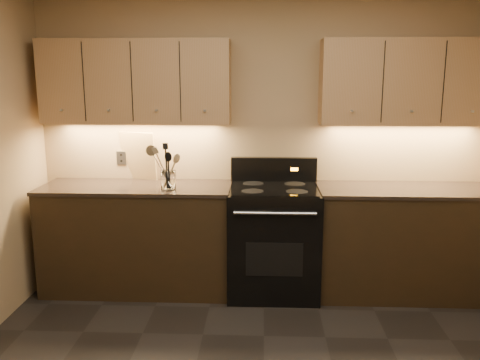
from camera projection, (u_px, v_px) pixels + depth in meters
The scene contains 14 objects.
wall_back at pixel (265, 139), 4.51m from camera, with size 4.00×0.04×2.60m, color tan.
counter_left at pixel (138, 237), 4.43m from camera, with size 1.62×0.62×0.93m.
counter_right at pixel (402, 241), 4.33m from camera, with size 1.46×0.62×0.93m.
stove at pixel (274, 239), 4.36m from camera, with size 0.76×0.68×1.14m.
upper_cab_left at pixel (136, 82), 4.30m from camera, with size 1.60×0.30×0.70m, color #A47C52.
upper_cab_right at pixel (408, 82), 4.20m from camera, with size 1.44×0.30×0.70m, color #A47C52.
outlet_plate at pixel (121, 158), 4.59m from camera, with size 0.09×0.01×0.12m, color #B2B5BA.
utensil_crock at pixel (168, 180), 4.19m from camera, with size 0.13×0.13×0.16m.
cutting_board at pixel (138, 156), 4.55m from camera, with size 0.34×0.02×0.43m, color tan.
wooden_spoon at pixel (164, 170), 4.18m from camera, with size 0.06×0.06×0.29m, color tan, non-canonical shape.
black_spoon at pixel (168, 168), 4.20m from camera, with size 0.06×0.06×0.31m, color black, non-canonical shape.
black_turner at pixel (167, 165), 4.14m from camera, with size 0.08×0.08×0.38m, color black, non-canonical shape.
steel_spatula at pixel (171, 165), 4.18m from camera, with size 0.08×0.08×0.37m, color silver, non-canonical shape.
steel_skimmer at pixel (171, 166), 4.15m from camera, with size 0.09×0.09×0.37m, color silver, non-canonical shape.
Camera 1 is at (-0.02, -2.49, 1.86)m, focal length 38.00 mm.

